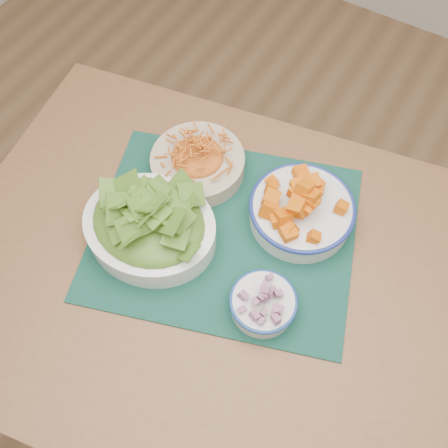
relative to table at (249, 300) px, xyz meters
name	(u,v)px	position (x,y,z in m)	size (l,w,h in m)	color
ground	(169,382)	(-0.18, -0.14, -0.65)	(4.00, 4.00, 0.00)	#9D724C
table	(249,300)	(0.00, 0.00, 0.00)	(1.31, 0.99, 0.75)	brown
placemat	(224,232)	(-0.10, 0.06, 0.10)	(0.51, 0.42, 0.00)	black
carrot_bowl	(198,160)	(-0.22, 0.16, 0.14)	(0.23, 0.23, 0.07)	#C1AD90
squash_bowl	(303,206)	(0.02, 0.17, 0.15)	(0.22, 0.22, 0.10)	white
lettuce_bowl	(149,222)	(-0.21, -0.02, 0.16)	(0.28, 0.25, 0.11)	white
onion_bowl	(263,302)	(0.04, -0.04, 0.14)	(0.15, 0.15, 0.06)	silver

